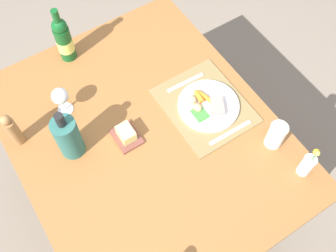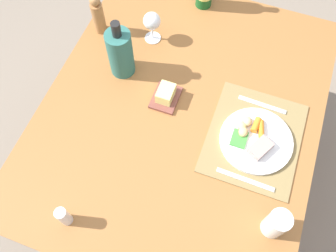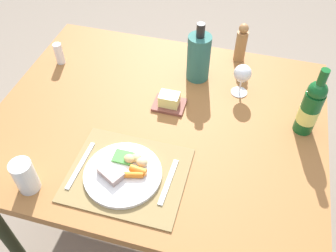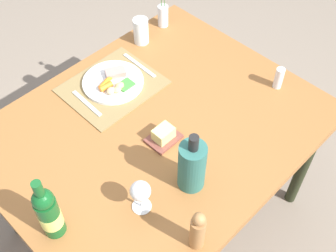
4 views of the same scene
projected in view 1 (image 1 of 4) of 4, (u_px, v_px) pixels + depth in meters
The scene contains 13 objects.
ground_plane at pixel (151, 193), 2.31m from camera, with size 8.00×8.00×0.00m, color gray.
dining_table at pixel (146, 141), 1.73m from camera, with size 1.32×1.06×0.75m.
placemat at pixel (205, 105), 1.73m from camera, with size 0.41×0.34×0.01m, color olive.
dinner_plate at pixel (208, 105), 1.71m from camera, with size 0.27×0.27×0.04m.
fork at pixel (230, 133), 1.66m from camera, with size 0.02×0.21×0.01m, color silver.
knife at pixel (185, 83), 1.79m from camera, with size 0.02×0.19×0.01m, color silver.
pepper_mill at pixel (12, 130), 1.57m from camera, with size 0.05×0.05×0.19m.
water_tumbler at pixel (276, 136), 1.60m from camera, with size 0.07×0.07×0.13m.
wine_bottle at pixel (64, 39), 1.77m from camera, with size 0.08×0.08×0.29m.
wine_glass at pixel (60, 97), 1.64m from camera, with size 0.07×0.07×0.14m.
butter_dish at pixel (126, 135), 1.63m from camera, with size 0.13×0.10×0.06m.
flower_vase at pixel (307, 164), 1.52m from camera, with size 0.05×0.05×0.19m.
cooler_bottle at pixel (68, 137), 1.53m from camera, with size 0.10×0.10×0.27m.
Camera 1 is at (-0.72, 0.34, 2.21)m, focal length 41.75 mm.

